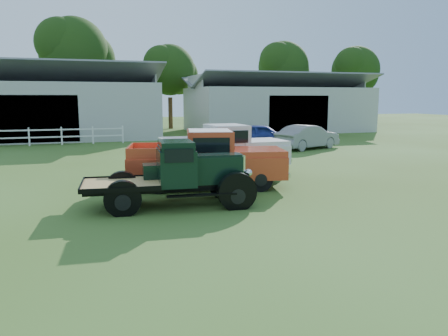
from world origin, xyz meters
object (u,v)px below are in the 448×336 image
object	(u,v)px
red_pickup	(207,159)
misc_car_grey	(308,137)
vintage_flatbed	(173,174)
white_pickup	(224,150)
misc_car_blue	(262,136)

from	to	relation	value
red_pickup	misc_car_grey	bearing A→B (deg)	58.08
vintage_flatbed	misc_car_grey	bearing A→B (deg)	52.12
red_pickup	misc_car_grey	world-z (taller)	red_pickup
white_pickup	vintage_flatbed	bearing A→B (deg)	-124.44
misc_car_grey	red_pickup	bearing A→B (deg)	114.25
vintage_flatbed	misc_car_grey	xyz separation A→B (m)	(10.78, 11.55, -0.22)
misc_car_blue	misc_car_grey	distance (m)	2.86
red_pickup	misc_car_blue	distance (m)	12.80
vintage_flatbed	white_pickup	distance (m)	5.75
vintage_flatbed	red_pickup	xyz separation A→B (m)	(1.67, 2.31, 0.07)
white_pickup	misc_car_blue	bearing A→B (deg)	56.39
white_pickup	misc_car_grey	xyz separation A→B (m)	(7.64, 6.73, -0.26)
misc_car_grey	white_pickup	bearing A→B (deg)	110.25
vintage_flatbed	misc_car_grey	distance (m)	15.80
misc_car_grey	vintage_flatbed	bearing A→B (deg)	115.82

